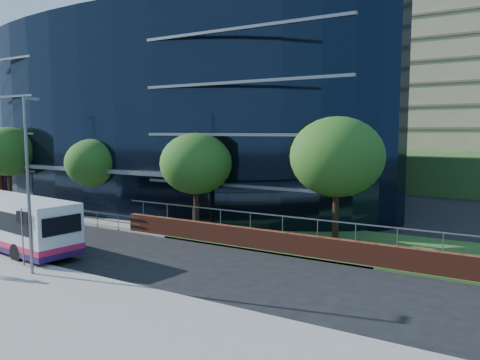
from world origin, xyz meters
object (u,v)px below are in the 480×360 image
Objects in this scene: tree_far_d at (337,157)px; street_sign at (22,225)px; tree_far_a at (8,152)px; tree_far_b at (94,163)px; streetlight_east at (28,180)px; tree_far_c at (196,164)px; city_bus at (8,221)px.

street_sign is at bearing -134.78° from tree_far_d.
tree_far_b is (10.00, 0.50, -0.65)m from tree_far_a.
street_sign is 0.46× the size of tree_far_b.
tree_far_d reaches higher than tree_far_a.
tree_far_b is 14.74m from streetlight_east.
tree_far_a reaches higher than tree_far_c.
street_sign is 0.40× the size of tree_far_a.
tree_far_d is (11.50, 11.59, 3.04)m from street_sign.
tree_far_a is at bearing 180.00° from tree_far_c.
tree_far_a is (-17.50, 10.59, 2.71)m from street_sign.
tree_far_c is at bearing 84.89° from streetlight_east.
tree_far_b is 10.16m from city_bus.
tree_far_a is at bearing 148.83° from street_sign.
city_bus is (-6.62, -8.72, -2.96)m from tree_far_c.
tree_far_d is (29.00, 1.00, 0.33)m from tree_far_a.
street_sign is 0.43× the size of tree_far_c.
tree_far_c is 0.58× the size of city_bus.
tree_far_b is 10.02m from tree_far_c.
city_bus is at bearing -127.23° from tree_far_c.
city_bus is (3.38, -9.22, -2.63)m from tree_far_b.
streetlight_east is 0.71× the size of city_bus.
tree_far_d is at bearing 1.51° from tree_far_b.
tree_far_c is at bearing 0.00° from tree_far_a.
streetlight_east is (1.50, -0.59, 2.29)m from street_sign.
tree_far_a is 22.05m from streetlight_east.
tree_far_a is 1.07× the size of tree_far_c.
street_sign is 0.25× the size of city_bus.
tree_far_a reaches higher than tree_far_b.
city_bus is at bearing 156.39° from streetlight_east.
tree_far_b is at bearing 2.86° from tree_far_a.
street_sign is 20.63m from tree_far_a.
street_sign is 13.54m from tree_far_b.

